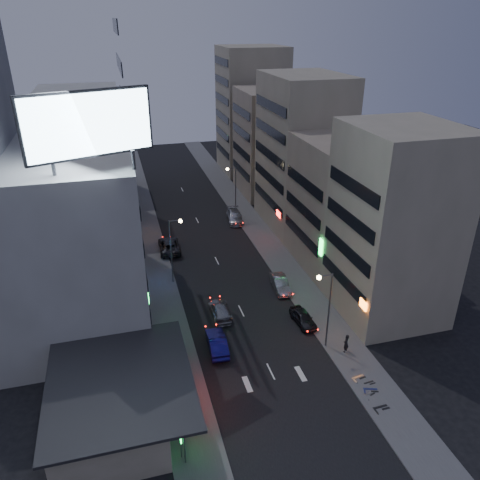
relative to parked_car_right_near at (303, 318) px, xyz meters
name	(u,v)px	position (x,y,z in m)	size (l,w,h in m)	color
ground	(286,403)	(-5.60, -10.07, -0.70)	(180.00, 180.00, 0.00)	black
sidewalk_left	(152,254)	(-13.60, 19.93, -0.64)	(4.00, 120.00, 0.12)	#4C4C4F
sidewalk_right	(265,241)	(2.40, 19.93, -0.64)	(4.00, 120.00, 0.12)	#4C4C4F
food_court	(110,401)	(-19.50, -8.07, 1.29)	(11.00, 13.00, 3.88)	tan
white_building	(67,231)	(-22.60, 9.93, 8.30)	(14.00, 24.00, 18.00)	#ABABA6
shophouse_near	(394,225)	(9.40, 0.43, 9.30)	(10.00, 11.00, 20.00)	tan
shophouse_mid	(344,203)	(9.90, 11.93, 7.30)	(11.00, 12.00, 16.00)	tan
shophouse_far	(302,153)	(9.40, 24.93, 10.30)	(10.00, 14.00, 22.00)	tan
far_left_a	(86,157)	(-21.10, 34.93, 9.30)	(11.00, 10.00, 20.00)	#ABABA6
far_left_b	(87,152)	(-21.60, 47.93, 6.80)	(12.00, 10.00, 15.00)	gray
far_right_a	(271,142)	(9.90, 39.93, 8.30)	(11.00, 12.00, 18.00)	tan
far_right_b	(252,111)	(10.40, 53.93, 11.30)	(12.00, 12.00, 24.00)	tan
billboard	(89,125)	(-18.59, -0.09, 20.96)	(9.52, 3.75, 6.20)	#595B60
street_lamp_right_near	(326,300)	(0.30, -4.07, 4.67)	(1.60, 0.44, 8.02)	#595B60
street_lamp_left	(174,242)	(-11.50, 11.93, 4.67)	(1.60, 0.44, 8.02)	#595B60
street_lamp_right_far	(233,185)	(0.30, 29.93, 4.67)	(1.60, 0.44, 8.02)	#595B60
parked_car_right_near	(303,318)	(0.00, 0.00, 0.00)	(1.65, 4.10, 1.40)	#242428
parked_car_right_mid	(280,284)	(0.00, 7.03, 0.06)	(1.60, 4.59, 1.51)	#A5A8AE
parked_car_left	(169,245)	(-11.20, 20.52, 0.11)	(2.69, 5.83, 1.62)	#28282D
parked_car_right_far	(235,217)	(0.00, 27.99, 0.10)	(2.24, 5.51, 1.60)	#ACAEB4
road_car_blue	(217,343)	(-9.59, -1.72, 0.09)	(1.67, 4.79, 1.58)	navy
road_car_silver	(220,310)	(-8.03, 3.68, 0.00)	(1.96, 4.81, 1.40)	#94989C
person	(346,343)	(2.11, -5.42, 0.38)	(0.70, 0.46, 1.92)	black
scooter_black_a	(387,399)	(2.29, -12.43, 0.01)	(1.92, 0.64, 1.17)	black
scooter_silver_a	(372,386)	(1.92, -10.72, -0.09)	(1.59, 0.53, 0.97)	#A3A4AA
scooter_blue	(378,383)	(2.52, -10.63, -0.03)	(1.79, 0.60, 1.09)	navy
scooter_black_b	(373,376)	(2.65, -9.62, -0.08)	(1.62, 0.54, 0.99)	black
scooter_silver_b	(363,369)	(2.17, -8.69, -0.03)	(1.79, 0.60, 1.09)	#A1A4A8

